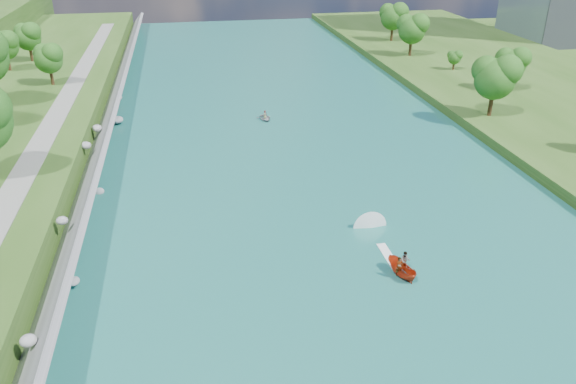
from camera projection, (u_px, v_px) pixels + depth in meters
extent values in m
plane|color=#2D5119|center=(361.00, 283.00, 50.05)|extent=(260.00, 260.00, 0.00)
cube|color=#185C51|center=(311.00, 187.00, 67.65)|extent=(55.00, 240.00, 0.10)
cube|color=slate|center=(86.00, 191.00, 62.56)|extent=(3.54, 236.00, 4.05)
ellipsoid|color=gray|center=(28.00, 341.00, 39.27)|extent=(1.17, 1.10, 0.87)
ellipsoid|color=gray|center=(74.00, 281.00, 49.08)|extent=(1.05, 1.28, 0.61)
ellipsoid|color=gray|center=(62.00, 221.00, 53.64)|extent=(1.14, 1.02, 0.79)
ellipsoid|color=gray|center=(99.00, 192.00, 66.04)|extent=(1.18, 1.17, 0.91)
ellipsoid|color=gray|center=(86.00, 145.00, 71.87)|extent=(1.37, 1.34, 0.94)
ellipsoid|color=gray|center=(97.00, 128.00, 79.42)|extent=(1.34, 1.53, 1.00)
ellipsoid|color=gray|center=(118.00, 120.00, 87.67)|extent=(1.74, 2.24, 1.02)
ellipsoid|color=gray|center=(119.00, 98.00, 97.11)|extent=(1.05, 1.14, 0.76)
cube|color=gray|center=(19.00, 182.00, 60.68)|extent=(3.00, 200.00, 0.10)
ellipsoid|color=#154D14|center=(49.00, 60.00, 93.81)|extent=(4.95, 4.95, 8.25)
ellipsoid|color=#154D14|center=(5.00, 47.00, 102.51)|extent=(5.15, 5.15, 8.58)
ellipsoid|color=#154D14|center=(28.00, 38.00, 109.09)|extent=(5.29, 5.29, 8.82)
ellipsoid|color=#154D14|center=(495.00, 81.00, 84.71)|extent=(6.61, 6.61, 11.01)
ellipsoid|color=#154D14|center=(511.00, 65.00, 97.80)|extent=(5.37, 5.37, 8.95)
ellipsoid|color=#154D14|center=(454.00, 58.00, 111.90)|extent=(2.76, 2.76, 4.60)
ellipsoid|color=#154D14|center=(412.00, 31.00, 121.95)|extent=(6.37, 6.37, 10.62)
ellipsoid|color=#154D14|center=(393.00, 18.00, 136.72)|extent=(6.40, 6.40, 10.66)
imported|color=#AC2A0D|center=(401.00, 269.00, 50.60)|extent=(2.35, 3.90, 1.41)
imported|color=#66605B|center=(399.00, 266.00, 49.93)|extent=(0.73, 0.53, 1.82)
imported|color=#66605B|center=(405.00, 260.00, 50.89)|extent=(1.03, 0.92, 1.75)
cube|color=white|center=(389.00, 257.00, 53.54)|extent=(0.90, 5.00, 0.06)
imported|color=gray|center=(265.00, 118.00, 89.51)|extent=(2.64, 3.47, 0.67)
imported|color=#66605B|center=(265.00, 114.00, 89.27)|extent=(0.65, 0.47, 1.24)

